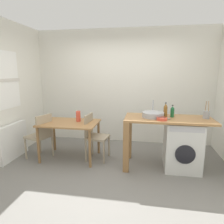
% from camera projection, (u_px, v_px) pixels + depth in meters
% --- Properties ---
extents(ground_plane, '(5.46, 5.46, 0.00)m').
position_uv_depth(ground_plane, '(110.00, 174.00, 3.37)').
color(ground_plane, slate).
extents(wall_back, '(4.60, 0.10, 2.70)m').
position_uv_depth(wall_back, '(123.00, 87.00, 4.80)').
color(wall_back, silver).
rests_on(wall_back, ground_plane).
extents(radiator, '(0.10, 0.80, 0.70)m').
position_uv_depth(radiator, '(13.00, 141.00, 3.93)').
color(radiator, white).
rests_on(radiator, ground_plane).
extents(dining_table, '(1.10, 0.76, 0.74)m').
position_uv_depth(dining_table, '(70.00, 127.00, 3.88)').
color(dining_table, '#9E7042').
rests_on(dining_table, ground_plane).
extents(chair_person_seat, '(0.50, 0.50, 0.90)m').
position_uv_depth(chair_person_seat, '(41.00, 134.00, 3.88)').
color(chair_person_seat, gray).
rests_on(chair_person_seat, ground_plane).
extents(chair_opposite, '(0.43, 0.43, 0.90)m').
position_uv_depth(chair_opposite, '(94.00, 134.00, 3.88)').
color(chair_opposite, gray).
rests_on(chair_opposite, ground_plane).
extents(kitchen_counter, '(1.50, 0.68, 0.92)m').
position_uv_depth(kitchen_counter, '(155.00, 126.00, 3.51)').
color(kitchen_counter, '#9E7042').
rests_on(kitchen_counter, ground_plane).
extents(washing_machine, '(0.60, 0.61, 0.86)m').
position_uv_depth(washing_machine, '(182.00, 145.00, 3.49)').
color(washing_machine, silver).
rests_on(washing_machine, ground_plane).
extents(sink_basin, '(0.38, 0.38, 0.09)m').
position_uv_depth(sink_basin, '(153.00, 115.00, 3.48)').
color(sink_basin, '#9EA0A5').
rests_on(sink_basin, kitchen_counter).
extents(tap, '(0.02, 0.02, 0.28)m').
position_uv_depth(tap, '(153.00, 108.00, 3.63)').
color(tap, '#B2B2B7').
rests_on(tap, kitchen_counter).
extents(bottle_tall_green, '(0.07, 0.07, 0.26)m').
position_uv_depth(bottle_tall_green, '(165.00, 110.00, 3.48)').
color(bottle_tall_green, brown).
rests_on(bottle_tall_green, kitchen_counter).
extents(bottle_squat_brown, '(0.06, 0.06, 0.22)m').
position_uv_depth(bottle_squat_brown, '(172.00, 112.00, 3.48)').
color(bottle_squat_brown, '#19592D').
rests_on(bottle_squat_brown, kitchen_counter).
extents(mixing_bowl, '(0.17, 0.17, 0.05)m').
position_uv_depth(mixing_bowl, '(162.00, 119.00, 3.26)').
color(mixing_bowl, '#D84C38').
rests_on(mixing_bowl, kitchen_counter).
extents(utensil_crock, '(0.11, 0.11, 0.30)m').
position_uv_depth(utensil_crock, '(206.00, 115.00, 3.37)').
color(utensil_crock, gray).
rests_on(utensil_crock, kitchen_counter).
extents(vase, '(0.09, 0.09, 0.21)m').
position_uv_depth(vase, '(78.00, 116.00, 3.91)').
color(vase, '#D84C38').
rests_on(vase, dining_table).
extents(scissors, '(0.15, 0.06, 0.01)m').
position_uv_depth(scissors, '(166.00, 119.00, 3.35)').
color(scissors, '#B2B2B7').
rests_on(scissors, kitchen_counter).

